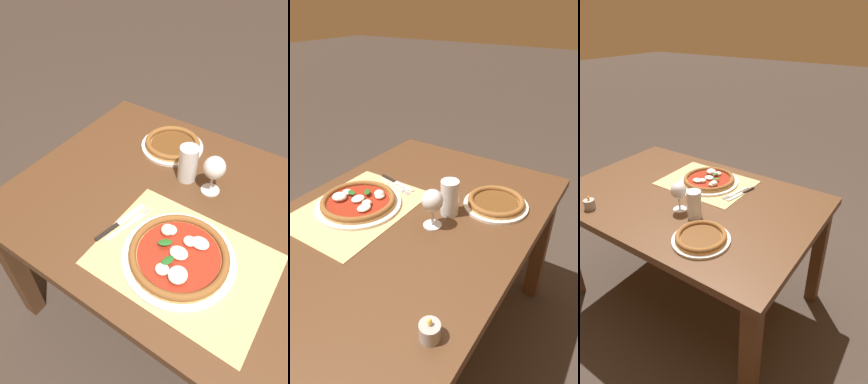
# 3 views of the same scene
# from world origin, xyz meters

# --- Properties ---
(ground_plane) EXTENTS (24.00, 24.00, 0.00)m
(ground_plane) POSITION_xyz_m (0.00, 0.00, 0.00)
(ground_plane) COLOR #382D26
(dining_table) EXTENTS (1.43, 0.95, 0.74)m
(dining_table) POSITION_xyz_m (0.00, 0.00, 0.65)
(dining_table) COLOR #4C301C
(dining_table) RESTS_ON ground
(paper_placemat) EXTENTS (0.53, 0.39, 0.00)m
(paper_placemat) POSITION_xyz_m (0.01, -0.20, 0.74)
(paper_placemat) COLOR tan
(paper_placemat) RESTS_ON dining_table
(pizza_near) EXTENTS (0.35, 0.35, 0.05)m
(pizza_near) POSITION_xyz_m (0.00, -0.21, 0.76)
(pizza_near) COLOR silver
(pizza_near) RESTS_ON paper_placemat
(pizza_far) EXTENTS (0.26, 0.26, 0.04)m
(pizza_far) POSITION_xyz_m (-0.31, 0.27, 0.76)
(pizza_far) COLOR silver
(pizza_far) RESTS_ON dining_table
(wine_glass) EXTENTS (0.08, 0.08, 0.16)m
(wine_glass) POSITION_xyz_m (-0.05, 0.12, 0.85)
(wine_glass) COLOR silver
(wine_glass) RESTS_ON dining_table
(pint_glass) EXTENTS (0.07, 0.07, 0.15)m
(pint_glass) POSITION_xyz_m (-0.16, 0.13, 0.81)
(pint_glass) COLOR silver
(pint_glass) RESTS_ON dining_table
(fork) EXTENTS (0.06, 0.20, 0.00)m
(fork) POSITION_xyz_m (-0.20, -0.18, 0.75)
(fork) COLOR #B7B7BC
(fork) RESTS_ON paper_placemat
(knife) EXTENTS (0.06, 0.21, 0.01)m
(knife) POSITION_xyz_m (-0.23, -0.19, 0.75)
(knife) COLOR black
(knife) RESTS_ON paper_placemat
(votive_candle) EXTENTS (0.06, 0.06, 0.07)m
(votive_candle) POSITION_xyz_m (0.34, 0.37, 0.76)
(votive_candle) COLOR gray
(votive_candle) RESTS_ON dining_table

